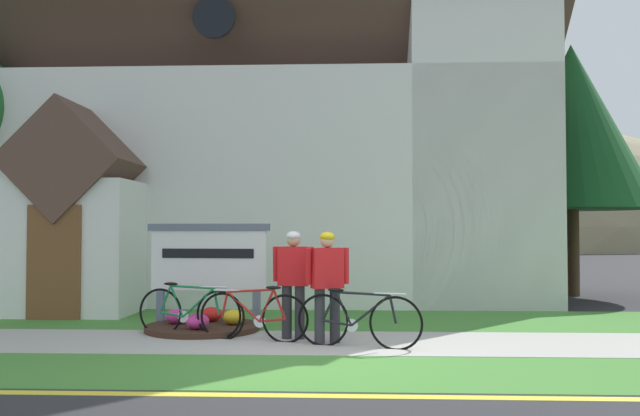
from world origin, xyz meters
The scene contains 15 objects.
ground centered at (0.00, 4.00, 0.00)m, with size 140.00×140.00×0.00m, color #2B2B2D.
sidewalk_slab centered at (-2.27, 1.33, 0.01)m, with size 32.00×2.01×0.01m, color #A8A59E.
grass_verge centered at (-2.27, -0.61, 0.00)m, with size 32.00×1.87×0.01m, color #427F33.
church_lawn centered at (-2.27, 3.72, 0.00)m, with size 24.00×2.77×0.01m, color #427F33.
curb_paint_stripe centered at (-2.27, -1.70, 0.00)m, with size 28.00×0.16×0.01m, color yellow.
church_building centered at (-1.72, 8.97, 4.64)m, with size 14.89×10.17×13.57m.
church_sign centered at (-1.85, 2.74, 1.14)m, with size 2.11×0.28×1.75m.
flower_bed centered at (-1.84, 2.34, 0.10)m, with size 1.86×1.86×0.34m.
bicycle_orange centered at (-0.88, 1.42, 0.37)m, with size 1.68×0.43×0.84m.
bicycle_blue centered at (-1.94, 1.77, 0.39)m, with size 1.70×0.47×0.85m.
bicycle_yellow centered at (0.66, 0.95, 0.39)m, with size 1.75×0.49×0.84m.
cyclist_in_green_jersey centered at (-0.31, 1.60, 0.94)m, with size 0.63×0.29×1.62m.
cyclist_in_red_jersey centered at (0.22, 1.23, 0.94)m, with size 0.63×0.36×1.62m.
roadside_conifer centered at (6.10, 8.19, 4.21)m, with size 3.98×3.98×6.29m.
distant_hill centered at (-7.71, 56.68, 0.00)m, with size 102.90×48.75×27.64m, color #847A5B.
Camera 1 is at (0.52, -8.16, 1.65)m, focal length 36.42 mm.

